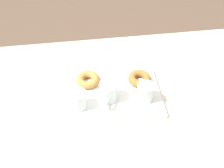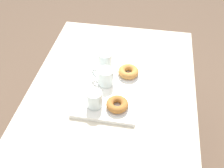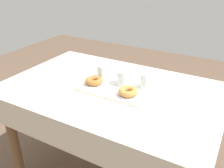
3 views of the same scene
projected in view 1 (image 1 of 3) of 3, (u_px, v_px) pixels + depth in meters
dining_table at (121, 109)px, 1.53m from camera, size 1.30×0.85×0.76m
serving_tray at (114, 96)px, 1.43m from camera, size 0.42×0.30×0.02m
tea_mug_left at (108, 93)px, 1.37m from camera, size 0.08×0.12×0.09m
water_glass_near at (145, 93)px, 1.38m from camera, size 0.07×0.07×0.09m
water_glass_far at (78, 100)px, 1.35m from camera, size 0.07×0.07×0.09m
donut_plate_left at (139, 82)px, 1.48m from camera, size 0.11×0.11×0.01m
sugar_donut_left at (139, 78)px, 1.46m from camera, size 0.10×0.10×0.03m
donut_plate_right at (88, 83)px, 1.47m from camera, size 0.11×0.11×0.01m
sugar_donut_right at (88, 80)px, 1.45m from camera, size 0.11×0.11×0.04m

